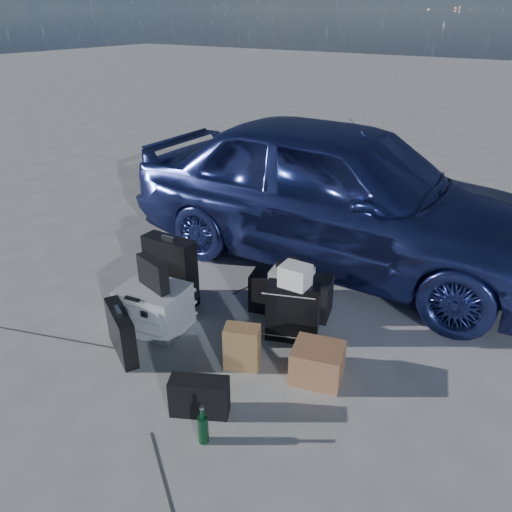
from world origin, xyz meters
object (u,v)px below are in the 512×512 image
(briefcase, at_px, (121,332))
(cardboard_box, at_px, (318,363))
(suitcase_right, at_px, (293,312))
(duffel_bag, at_px, (291,293))
(suitcase_left, at_px, (171,271))
(car, at_px, (338,192))
(pelican_case, at_px, (154,307))
(green_bottle, at_px, (203,425))

(briefcase, distance_m, cardboard_box, 1.58)
(suitcase_right, height_order, duffel_bag, suitcase_right)
(suitcase_left, distance_m, cardboard_box, 1.71)
(car, distance_m, pelican_case, 2.31)
(car, xyz_separation_m, suitcase_left, (-0.89, -1.70, -0.45))
(pelican_case, relative_size, green_bottle, 1.97)
(green_bottle, bearing_deg, pelican_case, 146.03)
(green_bottle, bearing_deg, duffel_bag, 100.72)
(pelican_case, height_order, suitcase_left, suitcase_left)
(car, height_order, suitcase_right, car)
(cardboard_box, distance_m, green_bottle, 1.02)
(suitcase_right, bearing_deg, car, 82.17)
(suitcase_left, height_order, suitcase_right, suitcase_left)
(car, distance_m, green_bottle, 3.02)
(pelican_case, distance_m, briefcase, 0.43)
(briefcase, distance_m, duffel_bag, 1.55)
(duffel_bag, bearing_deg, briefcase, -136.98)
(cardboard_box, bearing_deg, car, 112.16)
(duffel_bag, relative_size, cardboard_box, 1.96)
(duffel_bag, bearing_deg, pelican_case, -149.18)
(briefcase, xyz_separation_m, duffel_bag, (0.82, 1.32, -0.02))
(pelican_case, distance_m, green_bottle, 1.43)
(suitcase_right, relative_size, green_bottle, 1.89)
(suitcase_right, bearing_deg, pelican_case, -176.11)
(car, bearing_deg, pelican_case, 160.46)
(briefcase, relative_size, cardboard_box, 1.38)
(suitcase_left, distance_m, green_bottle, 1.82)
(car, distance_m, cardboard_box, 2.20)
(pelican_case, bearing_deg, suitcase_left, 103.52)
(car, height_order, cardboard_box, car)
(green_bottle, bearing_deg, suitcase_left, 138.17)
(briefcase, xyz_separation_m, green_bottle, (1.14, -0.37, -0.06))
(suitcase_right, xyz_separation_m, cardboard_box, (0.42, -0.34, -0.12))
(car, height_order, pelican_case, car)
(green_bottle, bearing_deg, suitcase_right, 93.85)
(suitcase_left, height_order, duffel_bag, suitcase_left)
(suitcase_left, bearing_deg, pelican_case, -70.33)
(pelican_case, bearing_deg, suitcase_right, 16.45)
(suitcase_left, distance_m, suitcase_right, 1.27)
(car, bearing_deg, cardboard_box, -158.58)
(duffel_bag, relative_size, green_bottle, 2.63)
(suitcase_left, bearing_deg, duffel_bag, 22.67)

